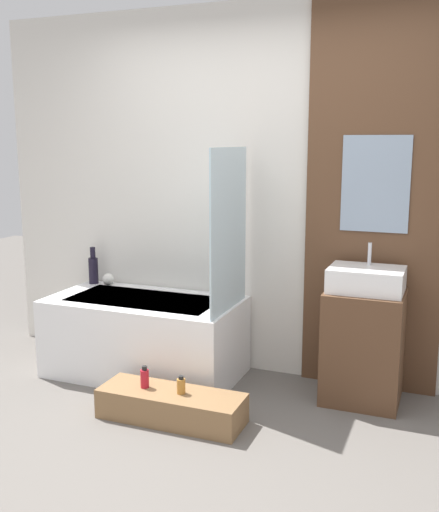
% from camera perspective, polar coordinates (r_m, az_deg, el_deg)
% --- Properties ---
extents(ground_plane, '(12.00, 12.00, 0.00)m').
position_cam_1_polar(ground_plane, '(3.24, -5.21, -20.14)').
color(ground_plane, '#605B56').
extents(wall_tiled_back, '(4.20, 0.06, 2.60)m').
position_cam_1_polar(wall_tiled_back, '(4.26, 4.13, 5.93)').
color(wall_tiled_back, silver).
rests_on(wall_tiled_back, ground_plane).
extents(wall_wood_accent, '(0.91, 0.04, 2.60)m').
position_cam_1_polar(wall_wood_accent, '(4.04, 14.61, 5.40)').
color(wall_wood_accent, brown).
rests_on(wall_wood_accent, ground_plane).
extents(bathtub, '(1.37, 0.72, 0.56)m').
position_cam_1_polar(bathtub, '(4.39, -7.12, -7.58)').
color(bathtub, white).
rests_on(bathtub, ground_plane).
extents(glass_shower_screen, '(0.01, 0.64, 1.07)m').
position_cam_1_polar(glass_shower_screen, '(3.91, 0.89, 2.48)').
color(glass_shower_screen, silver).
rests_on(glass_shower_screen, bathtub).
extents(wooden_step_bench, '(0.89, 0.31, 0.18)m').
position_cam_1_polar(wooden_step_bench, '(3.75, -4.61, -14.03)').
color(wooden_step_bench, olive).
rests_on(wooden_step_bench, ground_plane).
extents(vanity_cabinet, '(0.49, 0.44, 0.73)m').
position_cam_1_polar(vanity_cabinet, '(4.01, 13.53, -8.35)').
color(vanity_cabinet, brown).
rests_on(vanity_cabinet, ground_plane).
extents(sink, '(0.46, 0.34, 0.30)m').
position_cam_1_polar(sink, '(3.89, 13.82, -2.18)').
color(sink, white).
rests_on(sink, vanity_cabinet).
extents(vase_tall_dark, '(0.07, 0.07, 0.29)m').
position_cam_1_polar(vase_tall_dark, '(4.81, -11.92, -1.18)').
color(vase_tall_dark, black).
rests_on(vase_tall_dark, bathtub).
extents(vase_round_light, '(0.09, 0.09, 0.09)m').
position_cam_1_polar(vase_round_light, '(4.74, -10.54, -2.20)').
color(vase_round_light, silver).
rests_on(vase_round_light, bathtub).
extents(bottle_soap_primary, '(0.05, 0.05, 0.14)m').
position_cam_1_polar(bottle_soap_primary, '(3.76, -7.14, -11.45)').
color(bottle_soap_primary, '#B21928').
rests_on(bottle_soap_primary, wooden_step_bench).
extents(bottle_soap_secondary, '(0.05, 0.05, 0.11)m').
position_cam_1_polar(bottle_soap_secondary, '(3.66, -3.68, -12.22)').
color(bottle_soap_secondary, '#B2752D').
rests_on(bottle_soap_secondary, wooden_step_bench).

